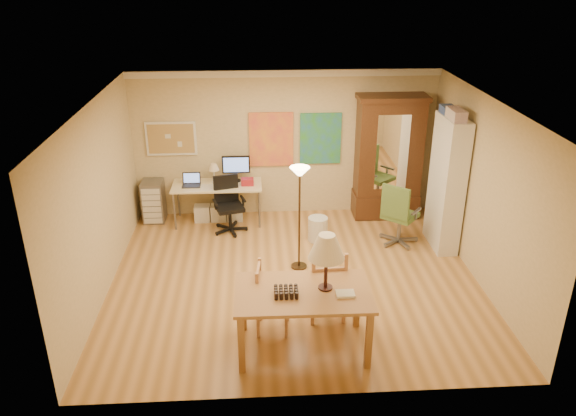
{
  "coord_description": "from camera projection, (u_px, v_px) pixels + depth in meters",
  "views": [
    {
      "loc": [
        -0.55,
        -7.34,
        4.45
      ],
      "look_at": [
        -0.08,
        0.3,
        1.04
      ],
      "focal_mm": 35.0,
      "sensor_mm": 36.0,
      "label": 1
    }
  ],
  "objects": [
    {
      "name": "crown_molding",
      "position": [
        285.0,
        73.0,
        9.71
      ],
      "size": [
        5.5,
        0.08,
        0.12
      ],
      "primitive_type": "cube",
      "color": "white",
      "rests_on": "floor"
    },
    {
      "name": "ladder_chair_left",
      "position": [
        271.0,
        300.0,
        7.2
      ],
      "size": [
        0.46,
        0.48,
        0.95
      ],
      "color": "#A07349",
      "rests_on": "floor"
    },
    {
      "name": "computer_desk",
      "position": [
        219.0,
        198.0,
        10.25
      ],
      "size": [
        1.61,
        0.7,
        1.21
      ],
      "color": "beige",
      "rests_on": "floor"
    },
    {
      "name": "office_chair_green",
      "position": [
        398.0,
        228.0,
        9.48
      ],
      "size": [
        0.7,
        0.7,
        1.1
      ],
      "color": "slate",
      "rests_on": "floor"
    },
    {
      "name": "ladder_chair_back",
      "position": [
        327.0,
        286.0,
        7.42
      ],
      "size": [
        0.51,
        0.49,
        1.05
      ],
      "color": "#A07349",
      "rests_on": "floor"
    },
    {
      "name": "art_panel_left",
      "position": [
        271.0,
        139.0,
        10.18
      ],
      "size": [
        0.8,
        0.04,
        1.0
      ],
      "primitive_type": "cube",
      "color": "yellow",
      "rests_on": "floor"
    },
    {
      "name": "bookshelf",
      "position": [
        447.0,
        184.0,
        9.11
      ],
      "size": [
        0.33,
        0.89,
        2.22
      ],
      "color": "white",
      "rests_on": "floor"
    },
    {
      "name": "art_panel_right",
      "position": [
        321.0,
        139.0,
        10.23
      ],
      "size": [
        0.75,
        0.04,
        0.95
      ],
      "primitive_type": "cube",
      "color": "teal",
      "rests_on": "floor"
    },
    {
      "name": "wastebin",
      "position": [
        318.0,
        229.0,
        9.62
      ],
      "size": [
        0.34,
        0.34,
        0.42
      ],
      "primitive_type": "cylinder",
      "color": "silver",
      "rests_on": "floor"
    },
    {
      "name": "armoire",
      "position": [
        388.0,
        165.0,
        10.28
      ],
      "size": [
        1.24,
        0.59,
        2.28
      ],
      "color": "#3B2110",
      "rests_on": "floor"
    },
    {
      "name": "dining_table",
      "position": [
        312.0,
        279.0,
        6.66
      ],
      "size": [
        1.65,
        1.0,
        1.54
      ],
      "color": "olive",
      "rests_on": "floor"
    },
    {
      "name": "floor",
      "position": [
        294.0,
        278.0,
        8.53
      ],
      "size": [
        5.5,
        5.5,
        0.0
      ],
      "primitive_type": "plane",
      "color": "#9F6E38",
      "rests_on": "ground"
    },
    {
      "name": "torchiere_lamp",
      "position": [
        300.0,
        188.0,
        8.32
      ],
      "size": [
        0.3,
        0.3,
        1.67
      ],
      "color": "#382816",
      "rests_on": "floor"
    },
    {
      "name": "corkboard",
      "position": [
        171.0,
        139.0,
        10.06
      ],
      "size": [
        0.9,
        0.04,
        0.62
      ],
      "primitive_type": "cube",
      "color": "tan",
      "rests_on": "floor"
    },
    {
      "name": "office_chair_black",
      "position": [
        230.0,
        217.0,
        9.95
      ],
      "size": [
        0.61,
        0.61,
        0.99
      ],
      "color": "black",
      "rests_on": "floor"
    },
    {
      "name": "drawer_cart",
      "position": [
        154.0,
        201.0,
        10.29
      ],
      "size": [
        0.38,
        0.46,
        0.76
      ],
      "color": "slate",
      "rests_on": "floor"
    }
  ]
}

